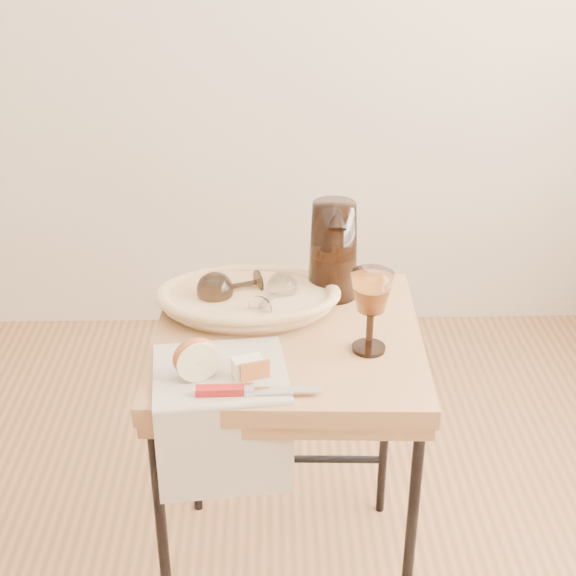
{
  "coord_description": "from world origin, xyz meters",
  "views": [
    {
      "loc": [
        0.36,
        -1.13,
        1.65
      ],
      "look_at": [
        0.39,
        0.4,
        0.86
      ],
      "focal_mm": 51.38,
      "sensor_mm": 36.0,
      "label": 1
    }
  ],
  "objects_px": {
    "apple_half": "(195,357)",
    "bread_basket": "(248,301)",
    "goblet_lying_b": "(273,296)",
    "pitcher": "(333,250)",
    "wine_goblet": "(371,312)",
    "tea_towel": "(220,372)",
    "table_knife": "(253,389)",
    "goblet_lying_a": "(234,286)",
    "side_table": "(288,466)"
  },
  "relations": [
    {
      "from": "tea_towel",
      "to": "table_knife",
      "type": "bearing_deg",
      "value": -55.35
    },
    {
      "from": "side_table",
      "to": "bread_basket",
      "type": "bearing_deg",
      "value": 130.77
    },
    {
      "from": "pitcher",
      "to": "tea_towel",
      "type": "bearing_deg",
      "value": -122.46
    },
    {
      "from": "goblet_lying_a",
      "to": "table_knife",
      "type": "height_order",
      "value": "goblet_lying_a"
    },
    {
      "from": "goblet_lying_b",
      "to": "apple_half",
      "type": "bearing_deg",
      "value": 176.69
    },
    {
      "from": "tea_towel",
      "to": "wine_goblet",
      "type": "relative_size",
      "value": 1.46
    },
    {
      "from": "bread_basket",
      "to": "apple_half",
      "type": "distance_m",
      "value": 0.29
    },
    {
      "from": "goblet_lying_b",
      "to": "bread_basket",
      "type": "bearing_deg",
      "value": 95.94
    },
    {
      "from": "goblet_lying_a",
      "to": "table_knife",
      "type": "xyz_separation_m",
      "value": [
        0.05,
        -0.36,
        -0.04
      ]
    },
    {
      "from": "goblet_lying_a",
      "to": "tea_towel",
      "type": "bearing_deg",
      "value": 64.53
    },
    {
      "from": "goblet_lying_a",
      "to": "table_knife",
      "type": "relative_size",
      "value": 0.58
    },
    {
      "from": "goblet_lying_a",
      "to": "goblet_lying_b",
      "type": "bearing_deg",
      "value": 134.86
    },
    {
      "from": "side_table",
      "to": "tea_towel",
      "type": "bearing_deg",
      "value": -131.21
    },
    {
      "from": "side_table",
      "to": "bread_basket",
      "type": "height_order",
      "value": "bread_basket"
    },
    {
      "from": "apple_half",
      "to": "table_knife",
      "type": "distance_m",
      "value": 0.14
    },
    {
      "from": "goblet_lying_b",
      "to": "apple_half",
      "type": "relative_size",
      "value": 1.28
    },
    {
      "from": "tea_towel",
      "to": "table_knife",
      "type": "relative_size",
      "value": 1.13
    },
    {
      "from": "pitcher",
      "to": "table_knife",
      "type": "relative_size",
      "value": 1.14
    },
    {
      "from": "goblet_lying_b",
      "to": "pitcher",
      "type": "xyz_separation_m",
      "value": [
        0.14,
        0.1,
        0.07
      ]
    },
    {
      "from": "goblet_lying_a",
      "to": "goblet_lying_b",
      "type": "xyz_separation_m",
      "value": [
        0.09,
        -0.04,
        -0.01
      ]
    },
    {
      "from": "side_table",
      "to": "tea_towel",
      "type": "distance_m",
      "value": 0.43
    },
    {
      "from": "goblet_lying_a",
      "to": "wine_goblet",
      "type": "distance_m",
      "value": 0.35
    },
    {
      "from": "side_table",
      "to": "wine_goblet",
      "type": "relative_size",
      "value": 4.05
    },
    {
      "from": "wine_goblet",
      "to": "apple_half",
      "type": "relative_size",
      "value": 1.97
    },
    {
      "from": "wine_goblet",
      "to": "apple_half",
      "type": "height_order",
      "value": "wine_goblet"
    },
    {
      "from": "tea_towel",
      "to": "wine_goblet",
      "type": "height_order",
      "value": "wine_goblet"
    },
    {
      "from": "goblet_lying_b",
      "to": "table_knife",
      "type": "distance_m",
      "value": 0.32
    },
    {
      "from": "tea_towel",
      "to": "apple_half",
      "type": "xyz_separation_m",
      "value": [
        -0.05,
        -0.02,
        0.05
      ]
    },
    {
      "from": "side_table",
      "to": "pitcher",
      "type": "xyz_separation_m",
      "value": [
        0.11,
        0.18,
        0.49
      ]
    },
    {
      "from": "tea_towel",
      "to": "apple_half",
      "type": "bearing_deg",
      "value": -167.95
    },
    {
      "from": "wine_goblet",
      "to": "table_knife",
      "type": "height_order",
      "value": "wine_goblet"
    },
    {
      "from": "side_table",
      "to": "table_knife",
      "type": "relative_size",
      "value": 3.12
    },
    {
      "from": "wine_goblet",
      "to": "table_knife",
      "type": "bearing_deg",
      "value": -145.78
    },
    {
      "from": "apple_half",
      "to": "table_knife",
      "type": "relative_size",
      "value": 0.39
    },
    {
      "from": "pitcher",
      "to": "apple_half",
      "type": "xyz_separation_m",
      "value": [
        -0.3,
        -0.36,
        -0.07
      ]
    },
    {
      "from": "wine_goblet",
      "to": "goblet_lying_b",
      "type": "bearing_deg",
      "value": 142.36
    },
    {
      "from": "tea_towel",
      "to": "goblet_lying_b",
      "type": "relative_size",
      "value": 2.24
    },
    {
      "from": "side_table",
      "to": "goblet_lying_a",
      "type": "xyz_separation_m",
      "value": [
        -0.12,
        0.12,
        0.42
      ]
    },
    {
      "from": "apple_half",
      "to": "side_table",
      "type": "bearing_deg",
      "value": 23.52
    },
    {
      "from": "goblet_lying_b",
      "to": "pitcher",
      "type": "bearing_deg",
      "value": -26.91
    },
    {
      "from": "side_table",
      "to": "bread_basket",
      "type": "xyz_separation_m",
      "value": [
        -0.09,
        0.1,
        0.4
      ]
    },
    {
      "from": "side_table",
      "to": "pitcher",
      "type": "height_order",
      "value": "pitcher"
    },
    {
      "from": "apple_half",
      "to": "bread_basket",
      "type": "bearing_deg",
      "value": 50.68
    },
    {
      "from": "pitcher",
      "to": "apple_half",
      "type": "relative_size",
      "value": 2.92
    },
    {
      "from": "pitcher",
      "to": "goblet_lying_a",
      "type": "bearing_deg",
      "value": -161.14
    },
    {
      "from": "goblet_lying_b",
      "to": "wine_goblet",
      "type": "xyz_separation_m",
      "value": [
        0.2,
        -0.16,
        0.04
      ]
    },
    {
      "from": "bread_basket",
      "to": "goblet_lying_b",
      "type": "distance_m",
      "value": 0.06
    },
    {
      "from": "goblet_lying_a",
      "to": "apple_half",
      "type": "relative_size",
      "value": 1.48
    },
    {
      "from": "tea_towel",
      "to": "goblet_lying_a",
      "type": "distance_m",
      "value": 0.28
    },
    {
      "from": "tea_towel",
      "to": "table_knife",
      "type": "xyz_separation_m",
      "value": [
        0.07,
        -0.08,
        0.01
      ]
    }
  ]
}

